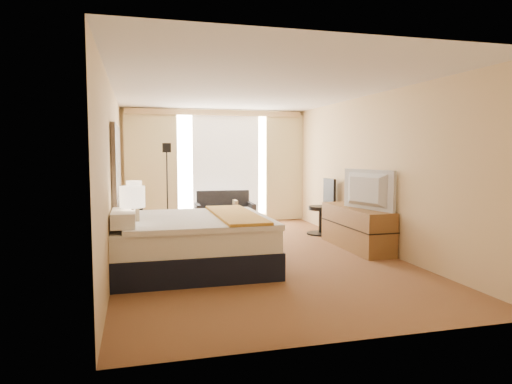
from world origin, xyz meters
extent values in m
cube|color=maroon|center=(0.00, 0.00, 0.00)|extent=(4.20, 7.00, 0.02)
cube|color=silver|center=(0.00, 0.00, 2.60)|extent=(4.20, 7.00, 0.02)
cube|color=#DDB986|center=(0.00, 3.50, 1.30)|extent=(4.20, 0.02, 2.60)
cube|color=#DDB986|center=(0.00, -3.50, 1.30)|extent=(4.20, 0.02, 2.60)
cube|color=#DDB986|center=(-2.10, 0.00, 1.30)|extent=(0.02, 7.00, 2.60)
cube|color=#DDB986|center=(2.10, 0.00, 1.30)|extent=(0.02, 7.00, 2.60)
cube|color=black|center=(-2.06, 0.20, 1.28)|extent=(0.06, 1.85, 1.50)
cube|color=olive|center=(-1.87, -1.05, 0.28)|extent=(0.45, 0.52, 0.55)
cube|color=olive|center=(-1.87, 1.45, 0.28)|extent=(0.45, 0.52, 0.55)
cube|color=olive|center=(1.83, 0.00, 0.35)|extent=(0.50, 1.80, 0.70)
cube|color=white|center=(0.25, 3.47, 1.32)|extent=(2.30, 0.02, 2.30)
cube|color=#F5E4AD|center=(-1.45, 3.38, 1.27)|extent=(1.15, 0.09, 2.50)
cube|color=#F5E4AD|center=(1.65, 3.38, 1.27)|extent=(0.90, 0.09, 2.50)
cube|color=white|center=(0.25, 3.43, 1.27)|extent=(1.55, 0.04, 2.50)
cube|color=#DDB986|center=(0.00, 3.34, 2.52)|extent=(4.00, 0.16, 0.12)
cube|color=black|center=(-1.05, -0.65, 0.18)|extent=(2.15, 1.94, 0.36)
cube|color=white|center=(-1.05, -0.65, 0.51)|extent=(2.09, 1.89, 0.31)
cube|color=white|center=(-0.97, -0.65, 0.69)|extent=(1.96, 1.96, 0.07)
cube|color=gold|center=(-0.42, -0.65, 0.74)|extent=(0.56, 1.96, 0.04)
cube|color=white|center=(-1.94, -1.12, 0.82)|extent=(0.29, 0.80, 0.18)
cube|color=white|center=(-1.94, -0.18, 0.82)|extent=(0.29, 0.80, 0.18)
cube|color=beige|center=(-1.80, -0.65, 0.86)|extent=(0.10, 0.43, 0.37)
cube|color=#5C221A|center=(0.07, 2.68, 0.11)|extent=(1.29, 0.73, 0.23)
cube|color=#2C2C31|center=(0.06, 2.63, 0.30)|extent=(1.19, 0.59, 0.14)
cube|color=#2C2C31|center=(0.08, 2.95, 0.54)|extent=(1.18, 0.18, 0.50)
cube|color=#2C2C31|center=(-0.52, 2.70, 0.32)|extent=(0.12, 0.68, 0.41)
cube|color=#2C2C31|center=(0.65, 2.65, 0.32)|extent=(0.12, 0.68, 0.41)
cube|color=beige|center=(0.29, 2.62, 0.45)|extent=(0.09, 0.32, 0.29)
cube|color=black|center=(-1.17, 2.44, 0.01)|extent=(0.23, 0.23, 0.03)
cylinder|color=black|center=(-1.17, 2.44, 0.83)|extent=(0.03, 0.03, 1.62)
cube|color=black|center=(-1.17, 2.44, 1.72)|extent=(0.17, 0.17, 0.19)
cylinder|color=black|center=(1.75, 1.37, 0.02)|extent=(0.54, 0.54, 0.03)
cylinder|color=black|center=(1.75, 1.37, 0.28)|extent=(0.06, 0.06, 0.48)
cylinder|color=black|center=(1.75, 1.37, 0.53)|extent=(0.47, 0.47, 0.08)
cube|color=black|center=(1.94, 1.38, 0.84)|extent=(0.09, 0.43, 0.54)
cube|color=black|center=(-1.83, -1.06, 0.57)|extent=(0.11, 0.11, 0.04)
cylinder|color=black|center=(-1.83, -1.06, 0.79)|extent=(0.03, 0.03, 0.39)
cylinder|color=beige|center=(-1.83, -1.06, 1.07)|extent=(0.31, 0.31, 0.27)
cube|color=black|center=(-1.82, 1.52, 0.57)|extent=(0.10, 0.10, 0.04)
cylinder|color=black|center=(-1.82, 1.52, 0.76)|extent=(0.03, 0.03, 0.34)
cylinder|color=beige|center=(-1.82, 1.52, 1.00)|extent=(0.27, 0.27, 0.23)
cube|color=#7EA9C3|center=(-1.73, -1.19, 0.61)|extent=(0.17, 0.17, 0.12)
cube|color=black|center=(-1.77, 1.47, 0.59)|extent=(0.20, 0.16, 0.07)
imported|color=black|center=(1.78, -0.32, 1.03)|extent=(0.43, 1.13, 0.65)
camera|label=1|loc=(-1.78, -6.98, 1.63)|focal=32.00mm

